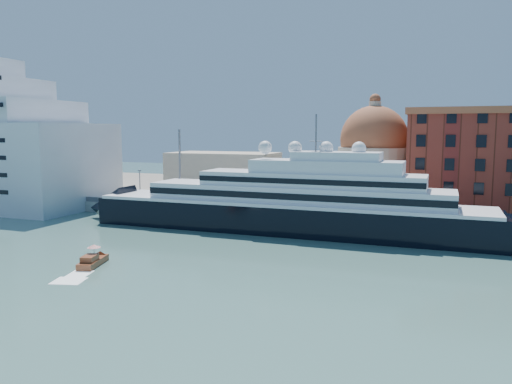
% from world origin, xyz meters
% --- Properties ---
extents(ground, '(400.00, 400.00, 0.00)m').
position_xyz_m(ground, '(0.00, 0.00, 0.00)').
color(ground, '#39635B').
rests_on(ground, ground).
extents(quay, '(180.00, 10.00, 2.50)m').
position_xyz_m(quay, '(0.00, 34.00, 1.25)').
color(quay, gray).
rests_on(quay, ground).
extents(land, '(260.00, 72.00, 2.00)m').
position_xyz_m(land, '(0.00, 75.00, 1.00)').
color(land, slate).
rests_on(land, ground).
extents(quay_fence, '(180.00, 0.10, 1.20)m').
position_xyz_m(quay_fence, '(0.00, 29.50, 3.10)').
color(quay_fence, slate).
rests_on(quay_fence, quay).
extents(superyacht, '(91.30, 12.66, 27.28)m').
position_xyz_m(superyacht, '(6.84, 23.00, 4.71)').
color(superyacht, black).
rests_on(superyacht, ground).
extents(service_barge, '(11.98, 5.96, 2.58)m').
position_xyz_m(service_barge, '(-51.69, 21.23, 0.74)').
color(service_barge, white).
rests_on(service_barge, ground).
extents(water_taxi, '(3.99, 7.16, 3.23)m').
position_xyz_m(water_taxi, '(-9.93, -11.89, 0.78)').
color(water_taxi, brown).
rests_on(water_taxi, ground).
extents(warehouse, '(43.00, 19.00, 23.25)m').
position_xyz_m(warehouse, '(52.00, 52.00, 13.79)').
color(warehouse, brown).
rests_on(warehouse, land).
extents(church, '(66.00, 18.00, 25.50)m').
position_xyz_m(church, '(6.39, 57.72, 10.91)').
color(church, beige).
rests_on(church, land).
extents(lamp_posts, '(120.80, 2.40, 18.00)m').
position_xyz_m(lamp_posts, '(-12.67, 32.27, 9.84)').
color(lamp_posts, slate).
rests_on(lamp_posts, quay).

